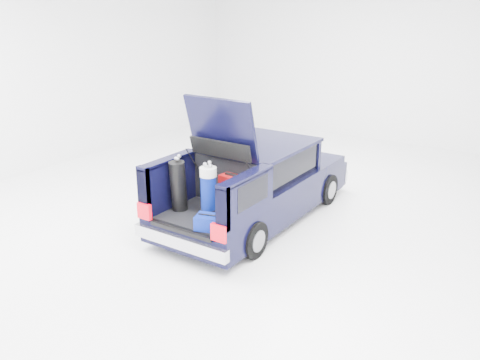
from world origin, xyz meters
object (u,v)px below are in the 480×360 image
Objects in this scene: black_golf_bag at (178,186)px; blue_duffel at (211,222)px; blue_golf_bag at (209,191)px; red_suitcase at (231,193)px; car at (258,183)px.

black_golf_bag reaches higher than blue_duffel.
blue_duffel is (0.37, -0.44, -0.30)m from blue_golf_bag.
blue_golf_bag is at bearing -111.49° from red_suitcase.
black_golf_bag is at bearing -106.51° from car.
red_suitcase is 0.85m from blue_duffel.
black_golf_bag is at bearing 143.21° from blue_duffel.
red_suitcase is 0.88m from black_golf_bag.
blue_golf_bag reaches higher than blue_duffel.
car is 8.86× the size of blue_duffel.
car reaches higher than red_suitcase.
car is 1.80m from black_golf_bag.
black_golf_bag is at bearing -140.62° from red_suitcase.
car is 4.91× the size of black_golf_bag.
car reaches higher than blue_golf_bag.
black_golf_bag is 0.55m from blue_golf_bag.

